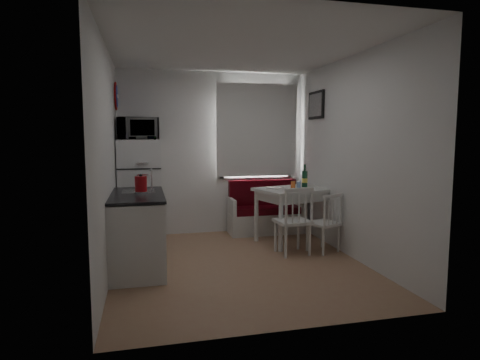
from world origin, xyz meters
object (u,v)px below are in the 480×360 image
(bench, at_px, (265,216))
(wine_bottle, at_px, (305,176))
(microwave, at_px, (138,129))
(chair_left, at_px, (295,214))
(fridge, at_px, (140,191))
(kettle, at_px, (141,184))
(chair_right, at_px, (326,217))
(dining_table, at_px, (295,194))
(kitchen_counter, at_px, (138,231))

(bench, height_order, wine_bottle, wine_bottle)
(microwave, bearing_deg, wine_bottle, -9.30)
(chair_left, height_order, fridge, fridge)
(kettle, relative_size, wine_bottle, 0.65)
(chair_right, relative_size, kettle, 2.21)
(dining_table, relative_size, wine_bottle, 3.63)
(fridge, relative_size, microwave, 2.63)
(chair_right, bearing_deg, wine_bottle, 66.22)
(wine_bottle, bearing_deg, kitchen_counter, -161.99)
(chair_left, distance_m, microwave, 2.56)
(microwave, bearing_deg, kitchen_counter, -90.94)
(microwave, xyz_separation_m, kettle, (0.03, -1.20, -0.67))
(bench, xyz_separation_m, wine_bottle, (0.45, -0.56, 0.70))
(chair_left, xyz_separation_m, kettle, (-1.96, -0.04, 0.45))
(kitchen_counter, xyz_separation_m, chair_left, (2.01, 0.03, 0.11))
(chair_right, distance_m, fridge, 2.72)
(dining_table, height_order, chair_left, chair_left)
(chair_left, relative_size, fridge, 0.32)
(kitchen_counter, xyz_separation_m, bench, (2.00, 1.35, -0.17))
(kitchen_counter, height_order, chair_right, kitchen_counter)
(chair_right, distance_m, kettle, 2.45)
(fridge, bearing_deg, chair_left, -31.39)
(bench, distance_m, chair_right, 1.40)
(chair_right, bearing_deg, dining_table, 82.74)
(bench, distance_m, fridge, 2.04)
(chair_left, xyz_separation_m, microwave, (-1.99, 1.16, 1.12))
(kitchen_counter, distance_m, wine_bottle, 2.63)
(dining_table, height_order, chair_right, dining_table)
(chair_left, relative_size, microwave, 0.85)
(bench, relative_size, wine_bottle, 3.47)
(chair_left, height_order, wine_bottle, wine_bottle)
(wine_bottle, bearing_deg, dining_table, -152.71)
(kitchen_counter, height_order, chair_left, kitchen_counter)
(dining_table, relative_size, kettle, 5.59)
(bench, height_order, dining_table, bench)
(bench, xyz_separation_m, microwave, (-1.98, -0.16, 1.40))
(chair_left, relative_size, chair_right, 0.99)
(wine_bottle, bearing_deg, microwave, 170.70)
(fridge, distance_m, wine_bottle, 2.48)
(dining_table, bearing_deg, fridge, 149.83)
(chair_right, distance_m, wine_bottle, 0.89)
(chair_left, distance_m, kettle, 2.01)
(bench, xyz_separation_m, chair_left, (0.01, -1.32, 0.28))
(dining_table, bearing_deg, microwave, 151.04)
(kitchen_counter, relative_size, microwave, 2.27)
(kitchen_counter, xyz_separation_m, wine_bottle, (2.45, 0.80, 0.53))
(chair_right, bearing_deg, bench, 85.32)
(chair_left, bearing_deg, kitchen_counter, 175.48)
(microwave, bearing_deg, dining_table, -12.55)
(chair_left, bearing_deg, bench, 84.98)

